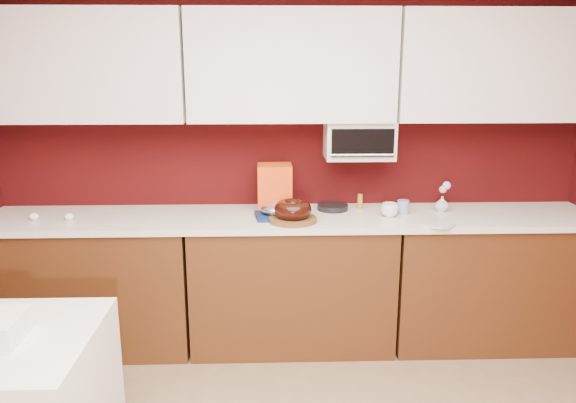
% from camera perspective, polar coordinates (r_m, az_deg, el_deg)
% --- Properties ---
extents(wall_back, '(4.00, 0.02, 2.50)m').
position_cam_1_polar(wall_back, '(3.89, 0.25, 4.76)').
color(wall_back, '#380708').
rests_on(wall_back, floor).
extents(base_cabinet_left, '(1.31, 0.58, 0.86)m').
position_cam_1_polar(base_cabinet_left, '(4.00, -19.27, -8.02)').
color(base_cabinet_left, '#4C270F').
rests_on(base_cabinet_left, floor).
extents(base_cabinet_center, '(1.31, 0.58, 0.86)m').
position_cam_1_polar(base_cabinet_center, '(3.82, 0.40, -8.25)').
color(base_cabinet_center, '#4C270F').
rests_on(base_cabinet_center, floor).
extents(base_cabinet_right, '(1.31, 0.58, 0.86)m').
position_cam_1_polar(base_cabinet_right, '(4.09, 19.59, -7.56)').
color(base_cabinet_right, '#4C270F').
rests_on(base_cabinet_right, floor).
extents(countertop, '(4.00, 0.62, 0.04)m').
position_cam_1_polar(countertop, '(3.67, 0.41, -1.74)').
color(countertop, silver).
rests_on(countertop, base_cabinet_center).
extents(upper_cabinet_left, '(1.31, 0.33, 0.70)m').
position_cam_1_polar(upper_cabinet_left, '(3.86, -20.36, 12.78)').
color(upper_cabinet_left, white).
rests_on(upper_cabinet_left, wall_back).
extents(upper_cabinet_center, '(1.31, 0.33, 0.70)m').
position_cam_1_polar(upper_cabinet_center, '(3.68, 0.35, 13.60)').
color(upper_cabinet_center, white).
rests_on(upper_cabinet_center, wall_back).
extents(upper_cabinet_right, '(1.31, 0.33, 0.70)m').
position_cam_1_polar(upper_cabinet_right, '(3.96, 20.54, 12.77)').
color(upper_cabinet_right, white).
rests_on(upper_cabinet_right, wall_back).
extents(toaster_oven, '(0.45, 0.30, 0.25)m').
position_cam_1_polar(toaster_oven, '(3.77, 7.21, 6.27)').
color(toaster_oven, white).
rests_on(toaster_oven, upper_cabinet_center).
extents(toaster_oven_door, '(0.40, 0.02, 0.18)m').
position_cam_1_polar(toaster_oven_door, '(3.62, 7.60, 5.93)').
color(toaster_oven_door, black).
rests_on(toaster_oven_door, toaster_oven).
extents(toaster_oven_handle, '(0.42, 0.02, 0.02)m').
position_cam_1_polar(toaster_oven_handle, '(3.61, 7.60, 4.72)').
color(toaster_oven_handle, silver).
rests_on(toaster_oven_handle, toaster_oven).
extents(cake_base, '(0.36, 0.36, 0.03)m').
position_cam_1_polar(cake_base, '(3.52, 0.50, -1.84)').
color(cake_base, brown).
rests_on(cake_base, countertop).
extents(bundt_cake, '(0.27, 0.27, 0.10)m').
position_cam_1_polar(bundt_cake, '(3.51, 0.50, -0.80)').
color(bundt_cake, black).
rests_on(bundt_cake, cake_base).
extents(navy_towel, '(0.30, 0.26, 0.02)m').
position_cam_1_polar(navy_towel, '(3.62, -1.12, -1.44)').
color(navy_towel, '#14264C').
rests_on(navy_towel, countertop).
extents(foil_ham_nest, '(0.23, 0.20, 0.08)m').
position_cam_1_polar(foil_ham_nest, '(3.61, -1.12, -0.76)').
color(foil_ham_nest, white).
rests_on(foil_ham_nest, navy_towel).
extents(roasted_ham, '(0.11, 0.09, 0.07)m').
position_cam_1_polar(roasted_ham, '(3.61, -1.12, -0.38)').
color(roasted_ham, '#AB564E').
rests_on(roasted_ham, foil_ham_nest).
extents(pandoro_box, '(0.23, 0.21, 0.31)m').
position_cam_1_polar(pandoro_box, '(3.78, -1.35, 1.47)').
color(pandoro_box, red).
rests_on(pandoro_box, countertop).
extents(dark_pan, '(0.22, 0.22, 0.04)m').
position_cam_1_polar(dark_pan, '(3.82, 4.56, -0.58)').
color(dark_pan, black).
rests_on(dark_pan, countertop).
extents(coffee_mug, '(0.13, 0.13, 0.11)m').
position_cam_1_polar(coffee_mug, '(3.69, 10.29, -0.71)').
color(coffee_mug, silver).
rests_on(coffee_mug, countertop).
extents(blue_jar, '(0.10, 0.10, 0.09)m').
position_cam_1_polar(blue_jar, '(3.78, 11.60, -0.55)').
color(blue_jar, navy).
rests_on(blue_jar, countertop).
extents(flower_vase, '(0.09, 0.09, 0.11)m').
position_cam_1_polar(flower_vase, '(3.91, 15.38, -0.11)').
color(flower_vase, '#AEB7C6').
rests_on(flower_vase, countertop).
extents(flower_pink, '(0.05, 0.05, 0.05)m').
position_cam_1_polar(flower_pink, '(3.89, 15.46, 1.20)').
color(flower_pink, pink).
rests_on(flower_pink, flower_vase).
extents(flower_blue, '(0.05, 0.05, 0.05)m').
position_cam_1_polar(flower_blue, '(3.91, 15.82, 1.58)').
color(flower_blue, '#97C8F2').
rests_on(flower_blue, flower_vase).
extents(china_plate, '(0.27, 0.27, 0.01)m').
position_cam_1_polar(china_plate, '(3.59, 14.95, -2.17)').
color(china_plate, silver).
rests_on(china_plate, countertop).
extents(amber_bottle, '(0.04, 0.04, 0.10)m').
position_cam_1_polar(amber_bottle, '(3.85, 7.32, -0.01)').
color(amber_bottle, olive).
rests_on(amber_bottle, countertop).
extents(egg_left, '(0.07, 0.06, 0.05)m').
position_cam_1_polar(egg_left, '(3.90, -24.40, -1.40)').
color(egg_left, white).
rests_on(egg_left, countertop).
extents(egg_right, '(0.06, 0.05, 0.04)m').
position_cam_1_polar(egg_right, '(3.82, -21.36, -1.44)').
color(egg_right, white).
rests_on(egg_right, countertop).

